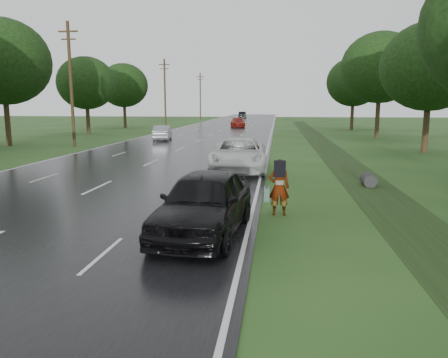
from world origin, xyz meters
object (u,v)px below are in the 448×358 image
at_px(dark_sedan, 204,202).
at_px(silver_sedan, 163,133).
at_px(white_pickup, 239,154).
at_px(pedestrian, 278,187).

relative_size(dark_sedan, silver_sedan, 1.18).
bearing_deg(white_pickup, pedestrian, -79.58).
relative_size(pedestrian, white_pickup, 0.29).
relative_size(pedestrian, dark_sedan, 0.35).
height_order(pedestrian, dark_sedan, pedestrian).
bearing_deg(silver_sedan, pedestrian, 103.25).
xyz_separation_m(pedestrian, silver_sedan, (-11.17, 27.71, -0.18)).
height_order(pedestrian, silver_sedan, pedestrian).
distance_m(pedestrian, white_pickup, 9.28).
xyz_separation_m(dark_sedan, silver_sedan, (-9.18, 30.11, -0.16)).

